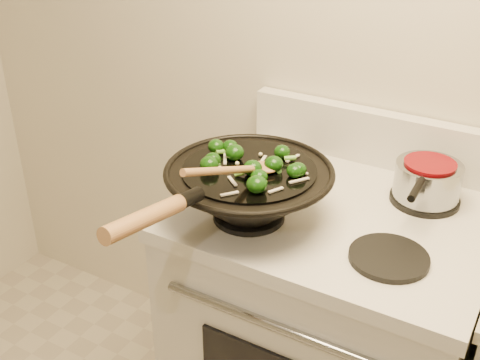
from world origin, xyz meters
The scene contains 5 objects.
stove centered at (-0.13, 1.17, 0.47)m, with size 0.78×0.67×1.08m.
wok centered at (-0.31, 1.01, 1.00)m, with size 0.41×0.69×0.21m.
stirfry centered at (-0.30, 1.02, 1.07)m, with size 0.29×0.27×0.04m.
wooden_spoon centered at (-0.28, 0.95, 1.10)m, with size 0.09×0.30×0.11m.
saucepan centered at (0.05, 1.32, 0.98)m, with size 0.17×0.27×0.10m.
Camera 1 is at (0.31, -0.10, 1.72)m, focal length 45.00 mm.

